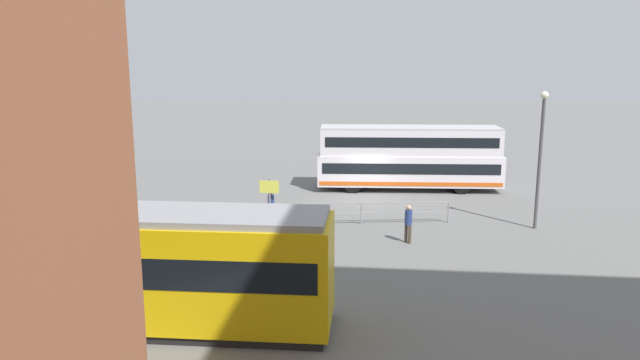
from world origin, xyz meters
TOP-DOWN VIEW (x-y plane):
  - ground_plane at (0.00, 0.00)m, footprint 160.00×160.00m
  - double_decker_bus at (-2.63, -2.73)m, footprint 11.15×2.94m
  - tram_yellow at (9.20, 16.26)m, footprint 14.08×3.75m
  - pedestrian_near_railing at (5.13, 4.79)m, footprint 0.37×0.37m
  - pedestrian_crossing at (-1.16, 8.12)m, footprint 0.45×0.45m
  - pedestrian_railing at (0.70, 5.19)m, footprint 8.65×0.78m
  - info_sign at (5.17, 5.10)m, footprint 0.94×0.15m
  - street_lamp at (-7.51, 5.79)m, footprint 0.36×0.36m

SIDE VIEW (x-z plane):
  - ground_plane at x=0.00m, z-range 0.00..0.00m
  - pedestrian_railing at x=0.70m, z-range 0.21..1.29m
  - pedestrian_near_railing at x=5.13m, z-range 0.11..1.68m
  - pedestrian_crossing at x=-1.16m, z-range 0.13..1.83m
  - info_sign at x=5.17m, z-range 0.40..2.65m
  - tram_yellow at x=9.20m, z-range 0.07..3.64m
  - double_decker_bus at x=-2.63m, z-range 0.05..3.92m
  - street_lamp at x=-7.51m, z-range 0.57..7.03m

